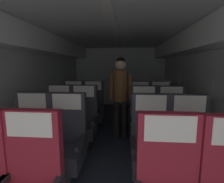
# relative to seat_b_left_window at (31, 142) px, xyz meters

# --- Properties ---
(ground) EXTENTS (3.50, 6.92, 0.02)m
(ground) POSITION_rel_seat_b_left_window_xyz_m (1.01, 0.91, -0.47)
(ground) COLOR #2D3342
(fuselage_shell) EXTENTS (3.38, 6.57, 2.13)m
(fuselage_shell) POSITION_rel_seat_b_left_window_xyz_m (1.01, 1.15, 1.10)
(fuselage_shell) COLOR silver
(fuselage_shell) RESTS_ON ground
(seat_b_left_window) EXTENTS (0.50, 0.50, 1.09)m
(seat_b_left_window) POSITION_rel_seat_b_left_window_xyz_m (0.00, 0.00, 0.00)
(seat_b_left_window) COLOR #38383D
(seat_b_left_window) RESTS_ON ground
(seat_b_left_aisle) EXTENTS (0.50, 0.50, 1.09)m
(seat_b_left_aisle) POSITION_rel_seat_b_left_window_xyz_m (0.47, -0.01, 0.00)
(seat_b_left_aisle) COLOR #38383D
(seat_b_left_aisle) RESTS_ON ground
(seat_b_right_aisle) EXTENTS (0.50, 0.50, 1.09)m
(seat_b_right_aisle) POSITION_rel_seat_b_left_window_xyz_m (2.00, -0.00, 0.00)
(seat_b_right_aisle) COLOR #38383D
(seat_b_right_aisle) RESTS_ON ground
(seat_b_right_window) EXTENTS (0.50, 0.50, 1.09)m
(seat_b_right_window) POSITION_rel_seat_b_left_window_xyz_m (1.54, 0.00, 0.00)
(seat_b_right_window) COLOR #38383D
(seat_b_right_window) RESTS_ON ground
(seat_c_left_window) EXTENTS (0.50, 0.50, 1.09)m
(seat_c_left_window) POSITION_rel_seat_b_left_window_xyz_m (0.02, 0.86, 0.00)
(seat_c_left_window) COLOR #38383D
(seat_c_left_window) RESTS_ON ground
(seat_c_left_aisle) EXTENTS (0.50, 0.50, 1.09)m
(seat_c_left_aisle) POSITION_rel_seat_b_left_window_xyz_m (0.47, 0.87, 0.00)
(seat_c_left_aisle) COLOR #38383D
(seat_c_left_aisle) RESTS_ON ground
(seat_c_right_aisle) EXTENTS (0.50, 0.50, 1.09)m
(seat_c_right_aisle) POSITION_rel_seat_b_left_window_xyz_m (2.01, 0.86, 0.00)
(seat_c_right_aisle) COLOR #38383D
(seat_c_right_aisle) RESTS_ON ground
(seat_c_right_window) EXTENTS (0.50, 0.50, 1.09)m
(seat_c_right_window) POSITION_rel_seat_b_left_window_xyz_m (1.54, 0.88, 0.00)
(seat_c_right_window) COLOR #38383D
(seat_c_right_window) RESTS_ON ground
(seat_d_left_window) EXTENTS (0.50, 0.50, 1.09)m
(seat_d_left_window) POSITION_rel_seat_b_left_window_xyz_m (0.02, 1.72, 0.00)
(seat_d_left_window) COLOR #38383D
(seat_d_left_window) RESTS_ON ground
(seat_d_left_aisle) EXTENTS (0.50, 0.50, 1.09)m
(seat_d_left_aisle) POSITION_rel_seat_b_left_window_xyz_m (0.47, 1.74, 0.00)
(seat_d_left_aisle) COLOR #38383D
(seat_d_left_aisle) RESTS_ON ground
(seat_d_right_aisle) EXTENTS (0.50, 0.50, 1.09)m
(seat_d_right_aisle) POSITION_rel_seat_b_left_window_xyz_m (2.01, 1.73, 0.00)
(seat_d_right_aisle) COLOR #38383D
(seat_d_right_aisle) RESTS_ON ground
(seat_d_right_window) EXTENTS (0.50, 0.50, 1.09)m
(seat_d_right_window) POSITION_rel_seat_b_left_window_xyz_m (1.55, 1.74, 0.00)
(seat_d_right_window) COLOR #38383D
(seat_d_right_window) RESTS_ON ground
(flight_attendant) EXTENTS (0.43, 0.28, 1.61)m
(flight_attendant) POSITION_rel_seat_b_left_window_xyz_m (1.13, 1.28, 0.53)
(flight_attendant) COLOR black
(flight_attendant) RESTS_ON ground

